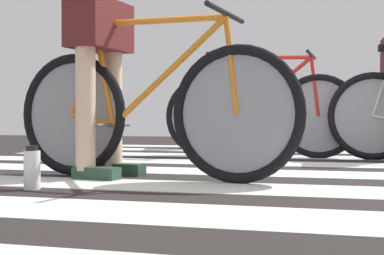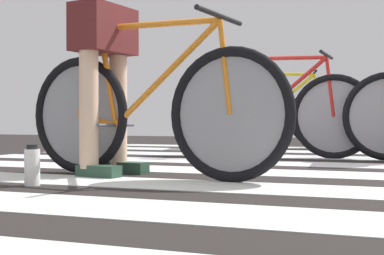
{
  "view_description": "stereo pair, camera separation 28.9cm",
  "coord_description": "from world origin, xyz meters",
  "views": [
    {
      "loc": [
        0.36,
        -3.13,
        0.35
      ],
      "look_at": [
        -0.43,
        -0.14,
        0.3
      ],
      "focal_mm": 50.63,
      "sensor_mm": 36.0,
      "label": 1
    },
    {
      "loc": [
        0.65,
        -3.13,
        0.35
      ],
      "look_at": [
        -0.43,
        -0.14,
        0.3
      ],
      "focal_mm": 50.63,
      "sensor_mm": 36.0,
      "label": 2
    }
  ],
  "objects": [
    {
      "name": "water_bottle",
      "position": [
        -1.02,
        -0.86,
        0.12
      ],
      "size": [
        0.08,
        0.08,
        0.21
      ],
      "color": "white",
      "rests_on": "ground"
    },
    {
      "name": "bicycle_4_of_4",
      "position": [
        -0.59,
        3.18,
        0.41
      ],
      "size": [
        1.72,
        0.56,
        0.93
      ],
      "rotation": [
        0.0,
        0.0,
        0.19
      ],
      "color": "black",
      "rests_on": "ground"
    },
    {
      "name": "ground",
      "position": [
        0.0,
        0.0,
        0.01
      ],
      "size": [
        18.0,
        14.0,
        0.02
      ],
      "color": "black"
    },
    {
      "name": "bicycle_1_of_4",
      "position": [
        -0.63,
        -0.31,
        0.41
      ],
      "size": [
        1.72,
        0.54,
        0.93
      ],
      "rotation": [
        0.0,
        0.0,
        -0.16
      ],
      "color": "black",
      "rests_on": "ground"
    },
    {
      "name": "crosswalk_markings",
      "position": [
        -0.05,
        0.17,
        0.02
      ],
      "size": [
        5.42,
        6.54,
        0.0
      ],
      "color": "silver",
      "rests_on": "ground"
    },
    {
      "name": "cyclist_4_of_4",
      "position": [
        -0.89,
        3.13,
        0.69
      ],
      "size": [
        0.38,
        0.45,
        1.03
      ],
      "rotation": [
        0.0,
        0.0,
        0.19
      ],
      "color": "tan",
      "rests_on": "ground"
    },
    {
      "name": "cyclist_1_of_4",
      "position": [
        -0.94,
        -0.26,
        0.67
      ],
      "size": [
        0.37,
        0.44,
        1.01
      ],
      "rotation": [
        0.0,
        0.0,
        -0.16
      ],
      "color": "beige",
      "rests_on": "ground"
    },
    {
      "name": "bicycle_3_of_4",
      "position": [
        -0.28,
        1.59,
        0.41
      ],
      "size": [
        1.74,
        0.52,
        0.93
      ],
      "rotation": [
        0.0,
        0.0,
        -0.07
      ],
      "color": "black",
      "rests_on": "ground"
    }
  ]
}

